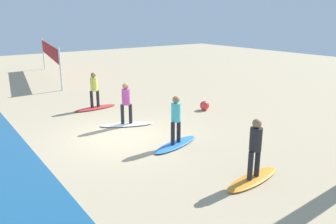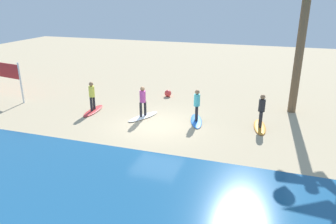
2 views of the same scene
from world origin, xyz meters
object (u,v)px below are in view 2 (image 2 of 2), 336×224
Objects in this scene: surfer_red at (92,94)px; surfer_blue at (197,103)px; surfer_orange at (262,108)px; surfboard_red at (93,111)px; surfer_white at (143,99)px; beach_ball at (168,93)px; surfboard_orange at (260,127)px; surfboard_blue at (196,121)px; surfboard_white at (143,117)px.

surfer_blue is at bearing -177.24° from surfer_red.
surfer_orange and surfer_red have the same top height.
surfer_blue is 6.04m from surfboard_red.
surfer_red is (3.07, -0.00, 0.00)m from surfer_white.
surfer_white is at bearing 179.96° from surfer_red.
surfer_orange is 1.00× the size of surfer_red.
surfer_white reaches higher than beach_ball.
surfer_white is 3.22m from surfboard_red.
surfer_red is (9.16, 0.46, 0.99)m from surfboard_orange.
surfboard_red is (9.16, 0.46, 0.00)m from surfboard_orange.
surfer_red is 5.20m from beach_ball.
surfboard_blue is at bearing -174.27° from surfer_white.
surfer_red is (3.07, -0.00, 0.99)m from surfboard_white.
surfer_blue is (0.00, 0.00, 0.99)m from surfboard_blue.
surfer_orange is 1.00× the size of surfer_blue.
surfboard_white is 3.22m from surfer_red.
surfer_red is at bearing -103.08° from surfboard_blue.
surfer_orange is at bearing 149.08° from beach_ball.
surfboard_orange is at bearing -177.13° from surfer_red.
surfboard_blue is (3.21, 0.17, -0.99)m from surfer_orange.
surfer_orange and surfer_blue have the same top height.
surfboard_orange is at bearing -176.94° from surfer_blue.
surfboard_orange is at bearing 149.08° from beach_ball.
surfboard_blue is at bearing 3.06° from surfer_orange.
beach_ball is (-0.09, -4.05, -0.82)m from surfer_white.
surfboard_orange is at bearing -175.67° from surfer_white.
surfer_white is at bearing 4.33° from surfer_orange.
surfer_blue and surfer_red have the same top height.
surfer_red is 3.75× the size of beach_ball.
surfboard_blue is 1.28× the size of surfer_blue.
surfboard_white is (2.88, 0.29, 0.00)m from surfboard_blue.
surfer_blue reaches higher than surfboard_orange.
beach_ball is at bearing -127.91° from surfboard_orange.
surfboard_orange is 1.28× the size of surfer_white.
surfer_orange is 9.22m from surfboard_red.
surfboard_white is at bearing 4.33° from surfer_orange.
beach_ball is (-0.09, -4.05, 0.17)m from surfboard_white.
surfer_orange is 6.11m from surfer_white.
surfer_red reaches higher than surfboard_red.
surfboard_red is at bearing -66.01° from surfboard_white.
surfboard_red is (3.07, -0.00, -0.99)m from surfer_white.
surfer_white is (6.09, 0.46, 0.99)m from surfboard_orange.
surfboard_red is 5.14m from beach_ball.
surfer_orange is 1.00× the size of surfer_white.
surfboard_orange is 3.21m from surfboard_blue.
surfer_white is 3.75× the size of beach_ball.
surfboard_orange and surfboard_blue have the same top height.
surfer_blue is 3.75× the size of beach_ball.
beach_ball is at bearing 138.46° from surfboard_red.
beach_ball is (2.79, -3.76, -0.82)m from surfer_blue.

